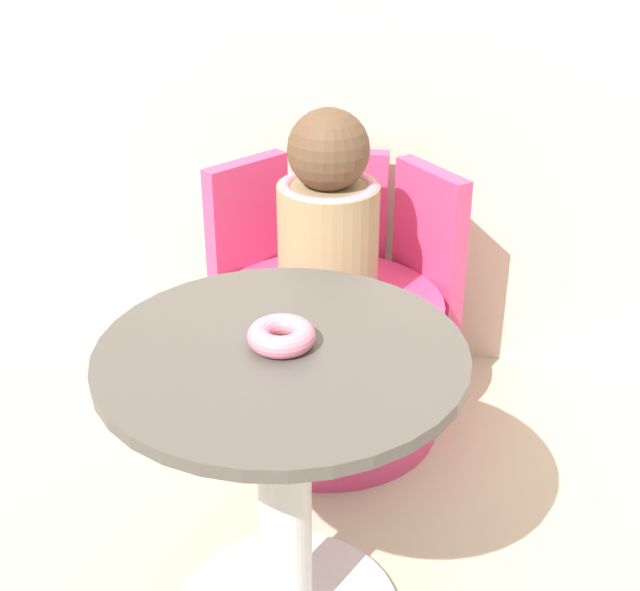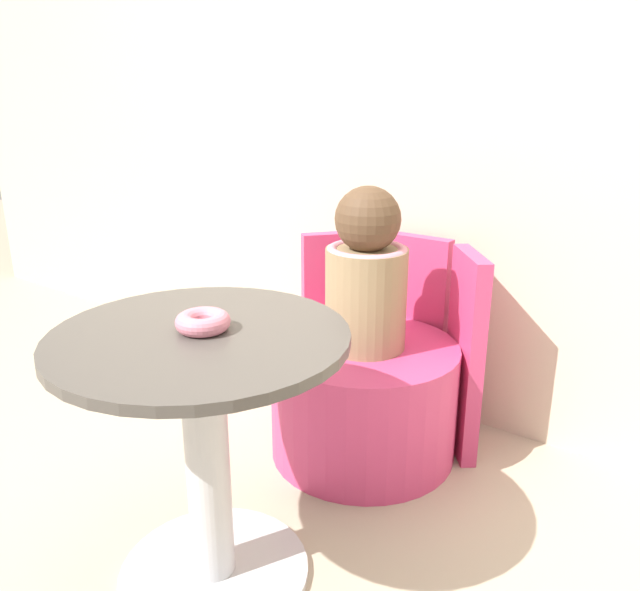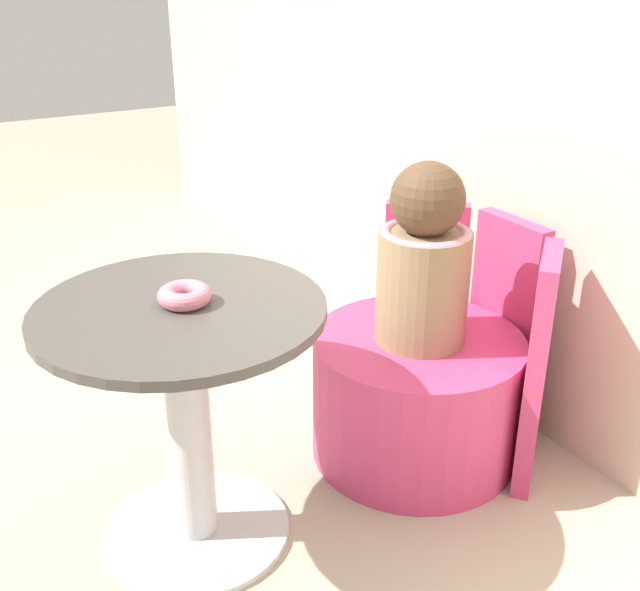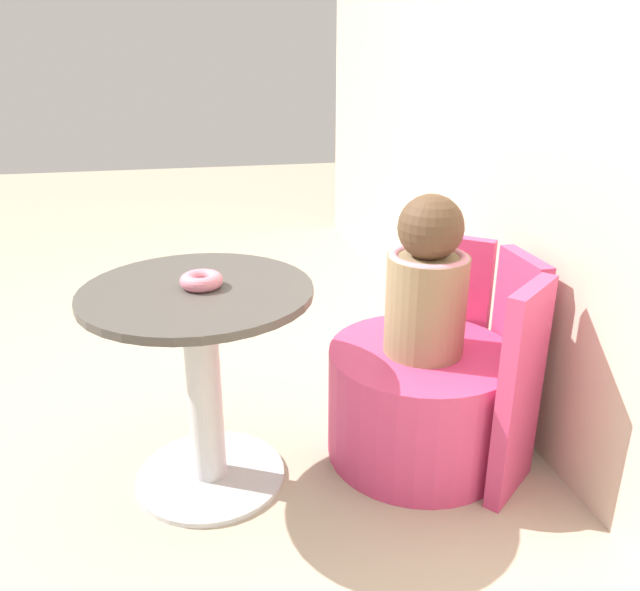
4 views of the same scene
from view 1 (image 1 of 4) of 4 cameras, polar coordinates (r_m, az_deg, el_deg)
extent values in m
cylinder|color=silver|center=(1.78, -2.27, -12.70)|extent=(0.11, 0.11, 0.61)
cylinder|color=#4C4742|center=(1.59, -2.49, -3.90)|extent=(0.67, 0.67, 0.02)
cylinder|color=#D13D70|center=(2.42, 0.49, -4.38)|extent=(0.61, 0.61, 0.38)
cube|color=#D13D70|center=(2.63, 1.38, 2.18)|extent=(0.26, 0.05, 0.68)
cube|color=#D13D70|center=(2.51, 6.82, 0.69)|extent=(0.20, 0.23, 0.68)
cube|color=#D13D70|center=(2.56, -4.53, 1.36)|extent=(0.20, 0.23, 0.68)
cylinder|color=#937A56|center=(2.25, 0.52, 3.24)|extent=(0.26, 0.26, 0.32)
torus|color=pink|center=(2.19, 0.54, 6.82)|extent=(0.25, 0.25, 0.04)
sphere|color=brown|center=(2.16, 0.55, 9.32)|extent=(0.20, 0.20, 0.20)
torus|color=pink|center=(1.58, -2.48, -2.59)|extent=(0.12, 0.12, 0.04)
camera|label=2|loc=(0.91, 59.35, -6.81)|focal=35.00mm
camera|label=3|loc=(1.48, 64.76, 8.17)|focal=42.00mm
camera|label=4|loc=(1.98, 56.11, 10.31)|focal=35.00mm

